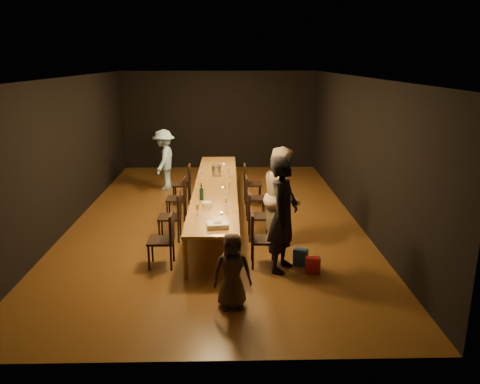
{
  "coord_description": "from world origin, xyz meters",
  "views": [
    {
      "loc": [
        0.29,
        -9.64,
        3.35
      ],
      "look_at": [
        0.49,
        -1.42,
        1.0
      ],
      "focal_mm": 35.0,
      "sensor_mm": 36.0,
      "label": 1
    }
  ],
  "objects_px": {
    "ice_bucket": "(216,170)",
    "table": "(216,187)",
    "woman_birthday": "(283,215)",
    "plate_stack": "(207,205)",
    "chair_left_1": "(170,216)",
    "child": "(232,271)",
    "chair_left_2": "(176,198)",
    "birthday_cake": "(217,225)",
    "chair_right_2": "(255,198)",
    "woman_tan": "(282,196)",
    "man_blue": "(164,160)",
    "chair_left_3": "(182,184)",
    "chair_left_0": "(161,240)",
    "chair_right_1": "(259,216)",
    "champagne_bottle": "(201,191)",
    "chair_right_3": "(253,183)",
    "chair_right_0": "(263,239)"
  },
  "relations": [
    {
      "from": "chair_left_2",
      "to": "birthday_cake",
      "type": "height_order",
      "value": "chair_left_2"
    },
    {
      "from": "chair_right_2",
      "to": "woman_tan",
      "type": "relative_size",
      "value": 0.51
    },
    {
      "from": "chair_left_2",
      "to": "champagne_bottle",
      "type": "height_order",
      "value": "champagne_bottle"
    },
    {
      "from": "birthday_cake",
      "to": "champagne_bottle",
      "type": "xyz_separation_m",
      "value": [
        -0.34,
        1.53,
        0.13
      ]
    },
    {
      "from": "man_blue",
      "to": "ice_bucket",
      "type": "height_order",
      "value": "man_blue"
    },
    {
      "from": "table",
      "to": "plate_stack",
      "type": "relative_size",
      "value": 32.92
    },
    {
      "from": "chair_right_0",
      "to": "chair_right_2",
      "type": "xyz_separation_m",
      "value": [
        0.0,
        2.4,
        0.0
      ]
    },
    {
      "from": "chair_right_0",
      "to": "woman_tan",
      "type": "distance_m",
      "value": 1.16
    },
    {
      "from": "chair_right_0",
      "to": "chair_right_3",
      "type": "relative_size",
      "value": 1.0
    },
    {
      "from": "plate_stack",
      "to": "woman_tan",
      "type": "bearing_deg",
      "value": 5.75
    },
    {
      "from": "woman_birthday",
      "to": "plate_stack",
      "type": "xyz_separation_m",
      "value": [
        -1.27,
        1.03,
        -0.15
      ]
    },
    {
      "from": "chair_right_3",
      "to": "chair_left_3",
      "type": "relative_size",
      "value": 1.0
    },
    {
      "from": "chair_right_2",
      "to": "woman_birthday",
      "type": "xyz_separation_m",
      "value": [
        0.3,
        -2.58,
        0.48
      ]
    },
    {
      "from": "woman_birthday",
      "to": "woman_tan",
      "type": "distance_m",
      "value": 1.17
    },
    {
      "from": "table",
      "to": "chair_left_3",
      "type": "bearing_deg",
      "value": 125.31
    },
    {
      "from": "chair_left_0",
      "to": "ice_bucket",
      "type": "relative_size",
      "value": 3.98
    },
    {
      "from": "chair_right_3",
      "to": "chair_left_0",
      "type": "xyz_separation_m",
      "value": [
        -1.7,
        -3.6,
        0.0
      ]
    },
    {
      "from": "chair_right_2",
      "to": "ice_bucket",
      "type": "relative_size",
      "value": 3.98
    },
    {
      "from": "chair_right_1",
      "to": "woman_birthday",
      "type": "xyz_separation_m",
      "value": [
        0.3,
        -1.38,
        0.48
      ]
    },
    {
      "from": "chair_right_1",
      "to": "ice_bucket",
      "type": "relative_size",
      "value": 3.98
    },
    {
      "from": "chair_left_3",
      "to": "chair_right_3",
      "type": "bearing_deg",
      "value": -90.0
    },
    {
      "from": "chair_right_2",
      "to": "chair_left_3",
      "type": "relative_size",
      "value": 1.0
    },
    {
      "from": "birthday_cake",
      "to": "ice_bucket",
      "type": "height_order",
      "value": "ice_bucket"
    },
    {
      "from": "chair_right_1",
      "to": "woman_tan",
      "type": "distance_m",
      "value": 0.65
    },
    {
      "from": "chair_right_3",
      "to": "plate_stack",
      "type": "bearing_deg",
      "value": -19.42
    },
    {
      "from": "chair_right_1",
      "to": "woman_tan",
      "type": "relative_size",
      "value": 0.51
    },
    {
      "from": "birthday_cake",
      "to": "chair_left_0",
      "type": "bearing_deg",
      "value": 160.98
    },
    {
      "from": "ice_bucket",
      "to": "table",
      "type": "bearing_deg",
      "value": -89.7
    },
    {
      "from": "table",
      "to": "chair_right_1",
      "type": "height_order",
      "value": "chair_right_1"
    },
    {
      "from": "chair_left_0",
      "to": "child",
      "type": "distance_m",
      "value": 1.8
    },
    {
      "from": "man_blue",
      "to": "ice_bucket",
      "type": "distance_m",
      "value": 2.1
    },
    {
      "from": "child",
      "to": "chair_right_2",
      "type": "bearing_deg",
      "value": 74.3
    },
    {
      "from": "chair_right_2",
      "to": "man_blue",
      "type": "height_order",
      "value": "man_blue"
    },
    {
      "from": "chair_right_1",
      "to": "plate_stack",
      "type": "bearing_deg",
      "value": -70.18
    },
    {
      "from": "chair_left_3",
      "to": "woman_tan",
      "type": "distance_m",
      "value": 3.39
    },
    {
      "from": "chair_right_0",
      "to": "child",
      "type": "distance_m",
      "value": 1.47
    },
    {
      "from": "man_blue",
      "to": "chair_left_3",
      "type": "bearing_deg",
      "value": 32.18
    },
    {
      "from": "child",
      "to": "man_blue",
      "type": "bearing_deg",
      "value": 97.93
    },
    {
      "from": "champagne_bottle",
      "to": "chair_right_0",
      "type": "bearing_deg",
      "value": -50.87
    },
    {
      "from": "chair_left_0",
      "to": "plate_stack",
      "type": "height_order",
      "value": "chair_left_0"
    },
    {
      "from": "chair_right_2",
      "to": "woman_tan",
      "type": "distance_m",
      "value": 1.54
    },
    {
      "from": "chair_left_3",
      "to": "woman_tan",
      "type": "bearing_deg",
      "value": -141.03
    },
    {
      "from": "woman_tan",
      "to": "champagne_bottle",
      "type": "distance_m",
      "value": 1.54
    },
    {
      "from": "chair_right_2",
      "to": "woman_tan",
      "type": "bearing_deg",
      "value": 16.27
    },
    {
      "from": "child",
      "to": "chair_right_0",
      "type": "bearing_deg",
      "value": 61.19
    },
    {
      "from": "plate_stack",
      "to": "chair_left_0",
      "type": "bearing_deg",
      "value": -130.67
    },
    {
      "from": "chair_right_3",
      "to": "chair_left_2",
      "type": "bearing_deg",
      "value": -54.78
    },
    {
      "from": "table",
      "to": "woman_tan",
      "type": "height_order",
      "value": "woman_tan"
    },
    {
      "from": "chair_left_1",
      "to": "child",
      "type": "distance_m",
      "value": 2.83
    },
    {
      "from": "chair_right_1",
      "to": "chair_left_3",
      "type": "xyz_separation_m",
      "value": [
        -1.7,
        2.4,
        0.0
      ]
    }
  ]
}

